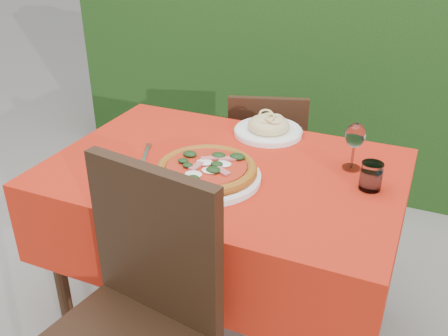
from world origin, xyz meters
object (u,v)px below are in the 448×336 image
at_px(water_glass, 371,178).
at_px(fork, 145,155).
at_px(chair_far, 266,158).
at_px(chair_near, 134,312).
at_px(wine_glass, 355,137).
at_px(pasta_plate, 268,128).
at_px(pizza_plate, 207,171).

height_order(water_glass, fork, water_glass).
bearing_deg(chair_far, chair_near, 74.19).
bearing_deg(fork, chair_far, 47.61).
xyz_separation_m(water_glass, wine_glass, (-0.08, 0.12, 0.08)).
distance_m(pasta_plate, water_glass, 0.54).
bearing_deg(pizza_plate, fork, 165.86).
bearing_deg(chair_far, water_glass, 114.65).
distance_m(chair_near, pizza_plate, 0.53).
xyz_separation_m(chair_near, fork, (-0.29, 0.55, 0.19)).
bearing_deg(water_glass, pasta_plate, 147.32).
height_order(pizza_plate, pasta_plate, pasta_plate).
bearing_deg(fork, wine_glass, -7.46).
xyz_separation_m(pasta_plate, wine_glass, (0.37, -0.17, 0.09)).
bearing_deg(pizza_plate, water_glass, 17.08).
height_order(pasta_plate, fork, pasta_plate).
distance_m(pasta_plate, wine_glass, 0.42).
xyz_separation_m(chair_far, water_glass, (0.57, -0.62, 0.32)).
relative_size(pizza_plate, wine_glass, 2.30).
height_order(chair_far, wine_glass, wine_glass).
bearing_deg(wine_glass, water_glass, -55.77).
distance_m(chair_near, water_glass, 0.86).
relative_size(chair_near, fork, 5.05).
height_order(chair_near, wine_glass, chair_near).
xyz_separation_m(pizza_plate, fork, (-0.29, 0.07, -0.03)).
relative_size(chair_near, pasta_plate, 3.47).
bearing_deg(chair_far, pasta_plate, 91.02).
xyz_separation_m(chair_near, water_glass, (0.53, 0.64, 0.23)).
distance_m(chair_near, wine_glass, 0.93).
height_order(chair_near, chair_far, chair_near).
relative_size(chair_near, chair_far, 1.20).
xyz_separation_m(chair_far, pizza_plate, (0.05, -0.78, 0.31)).
bearing_deg(pasta_plate, water_glass, -32.68).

